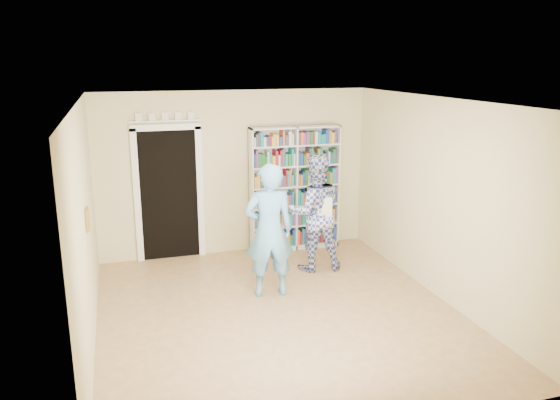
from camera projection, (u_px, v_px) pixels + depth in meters
The scene contains 11 objects.
floor at pixel (279, 313), 7.03m from camera, with size 5.00×5.00×0.00m, color #966C48.
ceiling at pixel (279, 101), 6.35m from camera, with size 5.00×5.00×0.00m, color white.
wall_back at pixel (235, 173), 9.01m from camera, with size 4.50×4.50×0.00m, color beige.
wall_left at pixel (85, 229), 6.06m from camera, with size 5.00×5.00×0.00m, color beige.
wall_right at pixel (439, 199), 7.32m from camera, with size 5.00×5.00×0.00m, color beige.
bookshelf at pixel (295, 188), 9.21m from camera, with size 1.53×0.29×2.10m.
doorway at pixel (169, 188), 8.72m from camera, with size 1.10×0.08×2.43m.
wall_art at pixel (87, 219), 6.24m from camera, with size 0.03×0.25×0.25m, color brown.
man_blue at pixel (269, 231), 7.37m from camera, with size 0.68×0.44×1.86m, color #64A9DE.
man_plaid at pixel (314, 213), 8.32m from camera, with size 0.88×0.68×1.80m, color navy.
paper_sheet at pixel (325, 208), 8.05m from camera, with size 0.22×0.01×0.31m, color white.
Camera 1 is at (-1.85, -6.17, 3.18)m, focal length 35.00 mm.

